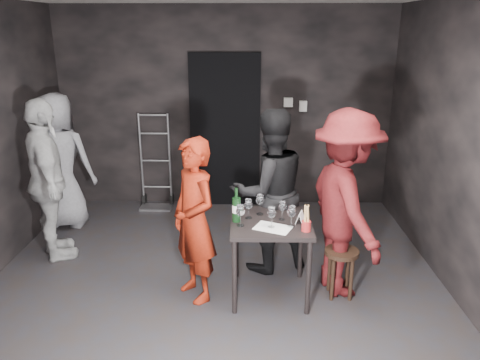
{
  "coord_description": "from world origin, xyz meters",
  "views": [
    {
      "loc": [
        0.32,
        -3.84,
        2.43
      ],
      "look_at": [
        0.24,
        0.25,
        1.08
      ],
      "focal_mm": 35.0,
      "sensor_mm": 36.0,
      "label": 1
    }
  ],
  "objects_px": {
    "server_red": "(194,220)",
    "bystander_grey": "(58,153)",
    "stool": "(341,261)",
    "tasting_table": "(270,231)",
    "bystander_cream": "(46,169)",
    "man_maroon": "(347,189)",
    "hand_truck": "(157,191)",
    "breadstick_cup": "(307,219)",
    "woman_black": "(270,182)",
    "wine_bottle": "(236,209)"
  },
  "relations": [
    {
      "from": "server_red",
      "to": "bystander_grey",
      "type": "height_order",
      "value": "bystander_grey"
    },
    {
      "from": "bystander_grey",
      "to": "stool",
      "type": "bearing_deg",
      "value": 157.53
    },
    {
      "from": "tasting_table",
      "to": "bystander_cream",
      "type": "bearing_deg",
      "value": 162.69
    },
    {
      "from": "bystander_grey",
      "to": "server_red",
      "type": "bearing_deg",
      "value": 142.81
    },
    {
      "from": "tasting_table",
      "to": "bystander_cream",
      "type": "height_order",
      "value": "bystander_cream"
    },
    {
      "from": "server_red",
      "to": "man_maroon",
      "type": "height_order",
      "value": "man_maroon"
    },
    {
      "from": "bystander_cream",
      "to": "bystander_grey",
      "type": "bearing_deg",
      "value": -16.16
    },
    {
      "from": "server_red",
      "to": "hand_truck",
      "type": "bearing_deg",
      "value": 162.7
    },
    {
      "from": "server_red",
      "to": "man_maroon",
      "type": "distance_m",
      "value": 1.4
    },
    {
      "from": "hand_truck",
      "to": "breadstick_cup",
      "type": "bearing_deg",
      "value": -52.8
    },
    {
      "from": "hand_truck",
      "to": "woman_black",
      "type": "distance_m",
      "value": 2.38
    },
    {
      "from": "server_red",
      "to": "wine_bottle",
      "type": "bearing_deg",
      "value": 57.18
    },
    {
      "from": "woman_black",
      "to": "bystander_cream",
      "type": "distance_m",
      "value": 2.33
    },
    {
      "from": "server_red",
      "to": "breadstick_cup",
      "type": "xyz_separation_m",
      "value": [
        0.98,
        -0.17,
        0.09
      ]
    },
    {
      "from": "hand_truck",
      "to": "bystander_cream",
      "type": "relative_size",
      "value": 0.65
    },
    {
      "from": "man_maroon",
      "to": "bystander_grey",
      "type": "relative_size",
      "value": 1.08
    },
    {
      "from": "breadstick_cup",
      "to": "man_maroon",
      "type": "bearing_deg",
      "value": 38.27
    },
    {
      "from": "stool",
      "to": "bystander_cream",
      "type": "height_order",
      "value": "bystander_cream"
    },
    {
      "from": "tasting_table",
      "to": "server_red",
      "type": "bearing_deg",
      "value": -176.77
    },
    {
      "from": "bystander_grey",
      "to": "wine_bottle",
      "type": "distance_m",
      "value": 2.73
    },
    {
      "from": "man_maroon",
      "to": "wine_bottle",
      "type": "distance_m",
      "value": 1.01
    },
    {
      "from": "bystander_grey",
      "to": "wine_bottle",
      "type": "xyz_separation_m",
      "value": [
        2.22,
        -1.59,
        -0.07
      ]
    },
    {
      "from": "tasting_table",
      "to": "stool",
      "type": "height_order",
      "value": "tasting_table"
    },
    {
      "from": "bystander_grey",
      "to": "breadstick_cup",
      "type": "height_order",
      "value": "bystander_grey"
    },
    {
      "from": "woman_black",
      "to": "bystander_grey",
      "type": "distance_m",
      "value": 2.74
    },
    {
      "from": "stool",
      "to": "man_maroon",
      "type": "bearing_deg",
      "value": 77.7
    },
    {
      "from": "hand_truck",
      "to": "tasting_table",
      "type": "xyz_separation_m",
      "value": [
        1.49,
        -2.24,
        0.42
      ]
    },
    {
      "from": "man_maroon",
      "to": "woman_black",
      "type": "bearing_deg",
      "value": 42.39
    },
    {
      "from": "wine_bottle",
      "to": "bystander_cream",
      "type": "bearing_deg",
      "value": 159.88
    },
    {
      "from": "hand_truck",
      "to": "man_maroon",
      "type": "relative_size",
      "value": 0.64
    },
    {
      "from": "stool",
      "to": "breadstick_cup",
      "type": "xyz_separation_m",
      "value": [
        -0.36,
        -0.19,
        0.5
      ]
    },
    {
      "from": "wine_bottle",
      "to": "server_red",
      "type": "bearing_deg",
      "value": -176.11
    },
    {
      "from": "man_maroon",
      "to": "breadstick_cup",
      "type": "xyz_separation_m",
      "value": [
        -0.39,
        -0.31,
        -0.16
      ]
    },
    {
      "from": "man_maroon",
      "to": "bystander_cream",
      "type": "xyz_separation_m",
      "value": [
        -3.0,
        0.62,
        -0.01
      ]
    },
    {
      "from": "server_red",
      "to": "bystander_cream",
      "type": "relative_size",
      "value": 0.76
    },
    {
      "from": "woman_black",
      "to": "breadstick_cup",
      "type": "height_order",
      "value": "woman_black"
    },
    {
      "from": "server_red",
      "to": "breadstick_cup",
      "type": "bearing_deg",
      "value": 43.47
    },
    {
      "from": "man_maroon",
      "to": "bystander_cream",
      "type": "bearing_deg",
      "value": 63.64
    },
    {
      "from": "tasting_table",
      "to": "stool",
      "type": "bearing_deg",
      "value": -1.33
    },
    {
      "from": "bystander_cream",
      "to": "woman_black",
      "type": "bearing_deg",
      "value": -124.55
    },
    {
      "from": "server_red",
      "to": "man_maroon",
      "type": "relative_size",
      "value": 0.76
    },
    {
      "from": "tasting_table",
      "to": "breadstick_cup",
      "type": "xyz_separation_m",
      "value": [
        0.29,
        -0.21,
        0.21
      ]
    },
    {
      "from": "tasting_table",
      "to": "man_maroon",
      "type": "bearing_deg",
      "value": 8.2
    },
    {
      "from": "hand_truck",
      "to": "bystander_cream",
      "type": "bearing_deg",
      "value": -117.5
    },
    {
      "from": "bystander_cream",
      "to": "hand_truck",
      "type": "bearing_deg",
      "value": -58.61
    },
    {
      "from": "tasting_table",
      "to": "bystander_cream",
      "type": "relative_size",
      "value": 0.37
    },
    {
      "from": "hand_truck",
      "to": "tasting_table",
      "type": "height_order",
      "value": "hand_truck"
    },
    {
      "from": "hand_truck",
      "to": "tasting_table",
      "type": "distance_m",
      "value": 2.72
    },
    {
      "from": "breadstick_cup",
      "to": "bystander_cream",
      "type": "bearing_deg",
      "value": 160.38
    },
    {
      "from": "hand_truck",
      "to": "man_maroon",
      "type": "bearing_deg",
      "value": -43.45
    }
  ]
}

